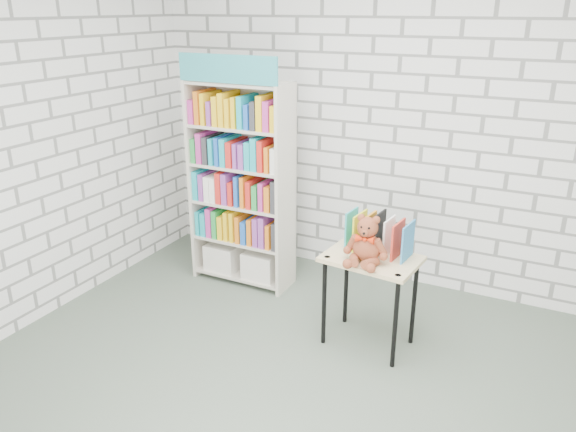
% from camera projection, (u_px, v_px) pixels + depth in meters
% --- Properties ---
extents(ground, '(4.50, 4.50, 0.00)m').
position_uv_depth(ground, '(290.00, 402.00, 3.55)').
color(ground, '#4C594B').
rests_on(ground, ground).
extents(room_shell, '(4.52, 4.02, 2.81)m').
position_uv_depth(room_shell, '(290.00, 123.00, 2.92)').
color(room_shell, silver).
rests_on(room_shell, ground).
extents(bookshelf, '(0.89, 0.35, 2.00)m').
position_uv_depth(bookshelf, '(242.00, 183.00, 4.85)').
color(bookshelf, beige).
rests_on(bookshelf, ground).
extents(display_table, '(0.69, 0.52, 0.70)m').
position_uv_depth(display_table, '(371.00, 270.00, 3.97)').
color(display_table, '#D1BA7D').
rests_on(display_table, ground).
extents(table_books, '(0.47, 0.25, 0.27)m').
position_uv_depth(table_books, '(379.00, 234.00, 3.97)').
color(table_books, teal).
rests_on(table_books, display_table).
extents(teddy_bear, '(0.31, 0.29, 0.34)m').
position_uv_depth(teddy_bear, '(366.00, 244.00, 3.81)').
color(teddy_bear, brown).
rests_on(teddy_bear, display_table).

